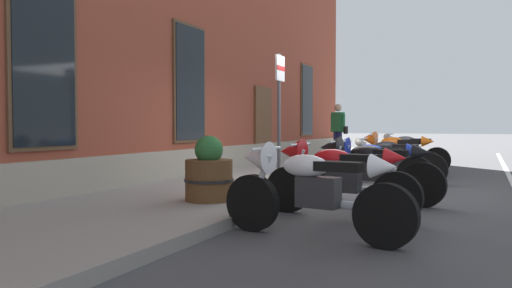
{
  "coord_description": "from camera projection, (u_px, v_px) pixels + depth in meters",
  "views": [
    {
      "loc": [
        -9.01,
        -2.62,
        1.2
      ],
      "look_at": [
        -0.96,
        1.09,
        0.87
      ],
      "focal_mm": 34.69,
      "sensor_mm": 36.0,
      "label": 1
    }
  ],
  "objects": [
    {
      "name": "pedestrian_striped_shirt",
      "position": [
        338.0,
        128.0,
        15.74
      ],
      "size": [
        0.38,
        0.62,
        1.75
      ],
      "color": "#1E1E4C",
      "rests_on": "sidewalk"
    },
    {
      "name": "barrel_planter",
      "position": [
        209.0,
        174.0,
        6.94
      ],
      "size": [
        0.7,
        0.7,
        0.92
      ],
      "color": "brown",
      "rests_on": "sidewalk"
    },
    {
      "name": "motorcycle_grey_naked",
      "position": [
        409.0,
        153.0,
        12.71
      ],
      "size": [
        0.62,
        2.02,
        1.0
      ],
      "color": "black",
      "rests_on": "ground_plane"
    },
    {
      "name": "motorcycle_red_sport",
      "position": [
        334.0,
        174.0,
        6.48
      ],
      "size": [
        0.62,
        2.13,
        1.02
      ],
      "color": "black",
      "rests_on": "ground_plane"
    },
    {
      "name": "parking_sign",
      "position": [
        279.0,
        100.0,
        8.66
      ],
      "size": [
        0.36,
        0.07,
        2.31
      ],
      "color": "#4C4C51",
      "rests_on": "sidewalk"
    },
    {
      "name": "motorcycle_orange_sport",
      "position": [
        393.0,
        153.0,
        11.39
      ],
      "size": [
        0.62,
        2.05,
        1.07
      ],
      "color": "black",
      "rests_on": "ground_plane"
    },
    {
      "name": "motorcycle_black_sport",
      "position": [
        368.0,
        167.0,
        7.65
      ],
      "size": [
        0.62,
        2.17,
        1.02
      ],
      "color": "black",
      "rests_on": "ground_plane"
    },
    {
      "name": "motorcycle_blue_sport",
      "position": [
        371.0,
        161.0,
        9.08
      ],
      "size": [
        0.62,
        2.09,
        0.98
      ],
      "color": "black",
      "rests_on": "ground_plane"
    },
    {
      "name": "motorcycle_white_sport",
      "position": [
        307.0,
        186.0,
        5.23
      ],
      "size": [
        0.62,
        2.17,
        1.02
      ],
      "color": "black",
      "rests_on": "ground_plane"
    },
    {
      "name": "motorcycle_black_naked",
      "position": [
        390.0,
        161.0,
        10.06
      ],
      "size": [
        0.62,
        2.18,
        0.95
      ],
      "color": "black",
      "rests_on": "ground_plane"
    },
    {
      "name": "sidewalk",
      "position": [
        255.0,
        181.0,
        9.96
      ],
      "size": [
        29.09,
        3.12,
        0.14
      ],
      "primitive_type": "cube",
      "color": "gray",
      "rests_on": "ground_plane"
    },
    {
      "name": "ground_plane",
      "position": [
        330.0,
        189.0,
        9.32
      ],
      "size": [
        140.0,
        140.0,
        0.0
      ],
      "primitive_type": "plane",
      "color": "#424244"
    }
  ]
}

